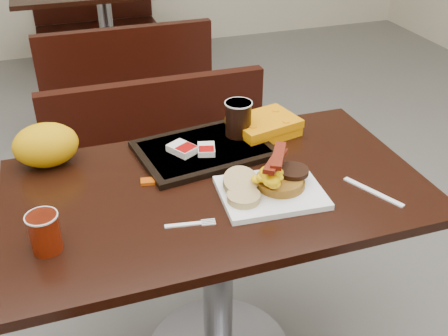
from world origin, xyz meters
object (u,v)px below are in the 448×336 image
object	(u,v)px
platter	(271,193)
tray	(204,150)
bench_far_n	(97,16)
hashbrown_sleeve_left	(182,149)
pancake_stack	(280,181)
hashbrown_sleeve_right	(206,149)
knife	(373,192)
coffee_cup_near	(45,233)
table_far	(108,40)
bench_far_s	(124,77)
clamshell	(264,126)
table_near	(218,281)
paper_bag	(46,145)
bench_near_n	(169,176)
coffee_cup_far	(238,119)
fork	(183,225)

from	to	relation	value
platter	tray	distance (m)	0.31
bench_far_n	hashbrown_sleeve_left	size ratio (longest dim) A/B	11.81
platter	bench_far_n	bearing A→B (deg)	96.16
pancake_stack	hashbrown_sleeve_right	bearing A→B (deg)	120.83
pancake_stack	tray	size ratio (longest dim) A/B	0.34
knife	coffee_cup_near	bearing A→B (deg)	-117.00
table_far	bench_far_s	world-z (taller)	table_far
table_far	coffee_cup_near	bearing A→B (deg)	-99.90
bench_far_n	coffee_cup_near	distance (m)	3.50
knife	hashbrown_sleeve_right	world-z (taller)	hashbrown_sleeve_right
platter	clamshell	distance (m)	0.37
bench_far_s	knife	distance (m)	2.15
table_near	paper_bag	size ratio (longest dim) A/B	6.14
bench_near_n	paper_bag	distance (m)	0.77
bench_far_s	bench_near_n	bearing A→B (deg)	-90.00
coffee_cup_far	bench_far_n	bearing A→B (deg)	92.82
table_near	pancake_stack	size ratio (longest dim) A/B	8.59
table_far	tray	world-z (taller)	tray
bench_far_s	bench_far_n	world-z (taller)	same
coffee_cup_near	tray	size ratio (longest dim) A/B	0.25
hashbrown_sleeve_left	paper_bag	size ratio (longest dim) A/B	0.43
bench_near_n	hashbrown_sleeve_left	xyz separation A→B (m)	(-0.05, -0.51, 0.42)
bench_near_n	knife	distance (m)	1.04
fork	coffee_cup_near	bearing A→B (deg)	-173.38
pancake_stack	hashbrown_sleeve_left	xyz separation A→B (m)	(-0.22, 0.27, -0.00)
coffee_cup_far	tray	bearing A→B (deg)	-161.44
hashbrown_sleeve_right	clamshell	bearing A→B (deg)	36.25
coffee_cup_near	tray	bearing A→B (deg)	33.90
hashbrown_sleeve_right	hashbrown_sleeve_left	bearing A→B (deg)	177.21
fork	hashbrown_sleeve_left	bearing A→B (deg)	84.35
hashbrown_sleeve_left	paper_bag	xyz separation A→B (m)	(-0.40, 0.09, 0.04)
platter	coffee_cup_far	world-z (taller)	coffee_cup_far
table_near	bench_near_n	bearing A→B (deg)	90.00
pancake_stack	hashbrown_sleeve_right	distance (m)	0.28
table_near	pancake_stack	xyz separation A→B (m)	(0.16, -0.08, 0.41)
bench_near_n	bench_far_n	bearing A→B (deg)	90.00
pancake_stack	coffee_cup_near	xyz separation A→B (m)	(-0.64, -0.06, 0.02)
bench_far_s	paper_bag	bearing A→B (deg)	-105.67
table_near	knife	distance (m)	0.58
platter	fork	bearing A→B (deg)	-164.38
tray	hashbrown_sleeve_right	distance (m)	0.04
coffee_cup_near	knife	distance (m)	0.89
table_far	hashbrown_sleeve_left	xyz separation A→B (m)	(-0.05, -2.41, 0.41)
tray	paper_bag	size ratio (longest dim) A/B	2.10
bench_far_n	clamshell	size ratio (longest dim) A/B	4.68
table_far	bench_far_s	bearing A→B (deg)	-90.00
table_far	knife	xyz separation A→B (m)	(0.41, -2.77, 0.38)
platter	fork	distance (m)	0.28
bench_near_n	knife	xyz separation A→B (m)	(0.41, -0.87, 0.39)
platter	coffee_cup_near	bearing A→B (deg)	-172.01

